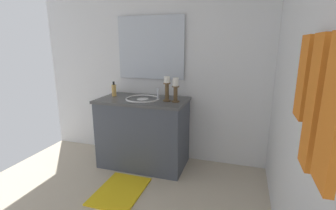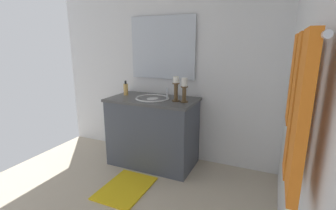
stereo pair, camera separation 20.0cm
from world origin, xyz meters
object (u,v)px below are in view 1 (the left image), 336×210
mirror (151,48)px  candle_holder_short (167,88)px  vanity_cabinet (144,132)px  sink_basin (143,102)px  bath_mat (120,191)px  towel_near_vanity (304,78)px  towel_near_corner (333,113)px  soap_bottle (114,90)px  towel_center (314,104)px  towel_bar (330,38)px  candle_holder_tall (176,89)px

mirror → candle_holder_short: mirror is taller
vanity_cabinet → sink_basin: bearing=90.0°
sink_basin → bath_mat: sink_basin is taller
towel_near_vanity → towel_near_corner: bearing=0.0°
mirror → soap_bottle: bearing=-59.0°
sink_basin → towel_center: (1.50, 1.36, 0.43)m
sink_basin → soap_bottle: bearing=-96.2°
towel_bar → vanity_cabinet: bearing=-137.3°
vanity_cabinet → towel_near_vanity: bearing=46.7°
towel_near_corner → towel_near_vanity: bearing=180.0°
towel_near_vanity → towel_center: bearing=0.0°
sink_basin → soap_bottle: size_ratio=2.23×
candle_holder_short → bath_mat: 1.17m
towel_near_vanity → soap_bottle: bearing=-127.0°
sink_basin → towel_center: size_ratio=0.76×
sink_basin → bath_mat: 0.99m
mirror → towel_near_corner: 2.42m
mirror → vanity_cabinet: bearing=-0.0°
candle_holder_short → towel_bar: 1.91m
sink_basin → towel_center: towel_center is taller
soap_bottle → towel_near_vanity: 2.24m
bath_mat → towel_bar: bearing=57.7°
vanity_cabinet → towel_center: 2.18m
towel_near_corner → vanity_cabinet: bearing=-141.4°
vanity_cabinet → mirror: bearing=180.0°
vanity_cabinet → soap_bottle: bearing=-96.2°
towel_bar → candle_holder_tall: bearing=-146.4°
candle_holder_tall → bath_mat: 1.20m
candle_holder_tall → towel_bar: 1.84m
mirror → candle_holder_short: 0.60m
towel_near_vanity → bath_mat: bearing=-115.8°
towel_near_vanity → towel_bar: bearing=4.8°
mirror → soap_bottle: size_ratio=4.67×
candle_holder_tall → towel_near_vanity: towel_near_vanity is taller
mirror → towel_near_vanity: 2.08m
candle_holder_tall → towel_near_corner: towel_near_corner is taller
vanity_cabinet → towel_near_corner: (1.71, 1.37, 0.82)m
sink_basin → towel_bar: bearing=42.7°
vanity_cabinet → towel_bar: towel_bar is taller
towel_near_vanity → bath_mat: 1.98m
sink_basin → soap_bottle: 0.41m
candle_holder_tall → soap_bottle: (-0.06, -0.79, -0.07)m
candle_holder_tall → bath_mat: size_ratio=0.44×
towel_bar → towel_near_vanity: 0.27m
towel_center → candle_holder_short: bearing=-144.4°
towel_near_vanity → towel_center: 0.23m
sink_basin → bath_mat: (0.62, -0.00, -0.77)m
bath_mat → mirror: bearing=180.0°
candle_holder_tall → towel_near_corner: bearing=29.7°
towel_bar → mirror: bearing=-142.1°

